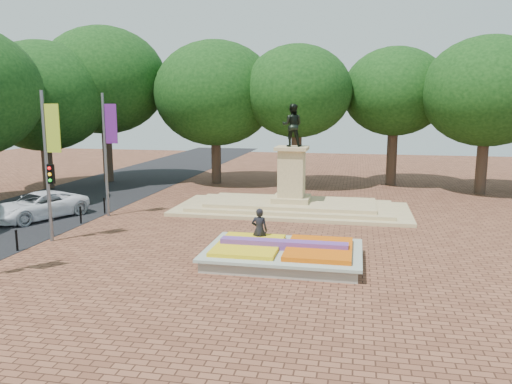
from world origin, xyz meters
TOP-DOWN VIEW (x-y plane):
  - ground at (0.00, 0.00)m, footprint 90.00×90.00m
  - asphalt_street at (-15.00, 5.00)m, footprint 9.00×90.00m
  - flower_bed at (1.03, -2.00)m, footprint 6.30×4.30m
  - monument at (0.00, 8.00)m, footprint 14.00×6.00m
  - tree_row_back at (2.33, 18.00)m, footprint 44.80×8.80m
  - banner_poles at (-10.08, -1.31)m, footprint 0.88×11.17m
  - bollard_row at (-10.70, -1.50)m, footprint 0.12×13.12m
  - van at (-13.66, 3.04)m, footprint 4.45×5.93m
  - pedestrian at (-0.25, -0.71)m, footprint 0.72×0.49m

SIDE VIEW (x-z plane):
  - ground at x=0.00m, z-range 0.00..0.00m
  - asphalt_street at x=-15.00m, z-range 0.00..0.02m
  - flower_bed at x=1.03m, z-range -0.08..0.83m
  - bollard_row at x=-10.70m, z-range 0.04..1.02m
  - van at x=-13.66m, z-range 0.00..1.50m
  - monument at x=0.00m, z-range -2.32..4.09m
  - pedestrian at x=-0.25m, z-range 0.00..1.93m
  - banner_poles at x=-10.08m, z-range 0.38..7.38m
  - tree_row_back at x=2.33m, z-range 1.46..11.89m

